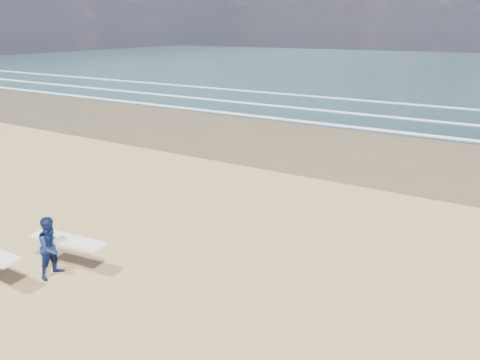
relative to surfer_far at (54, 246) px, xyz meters
The scene contains 1 object.
surfer_far is the anchor object (origin of this frame).
Camera 1 is at (9.34, -5.00, 6.32)m, focal length 32.00 mm.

